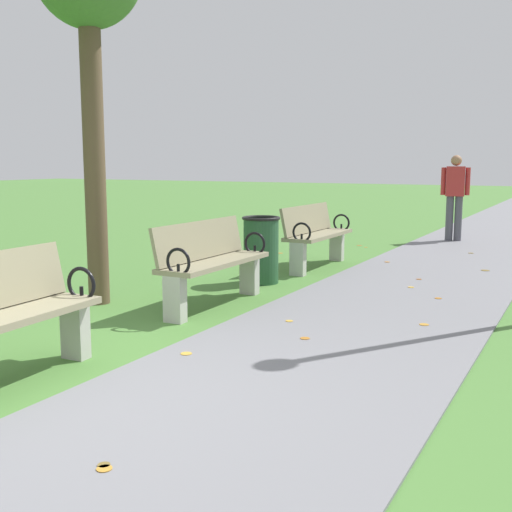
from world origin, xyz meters
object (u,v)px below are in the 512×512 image
at_px(park_bench_2, 211,261).
at_px(park_bench_3, 316,234).
at_px(pedestrian_walking, 455,193).
at_px(trash_bin, 261,250).

distance_m(park_bench_2, park_bench_3, 2.84).
distance_m(park_bench_2, pedestrian_walking, 6.97).
height_order(park_bench_3, trash_bin, park_bench_3).
relative_size(park_bench_2, park_bench_3, 1.00).
bearing_deg(trash_bin, pedestrian_walking, 76.35).
bearing_deg(pedestrian_walking, park_bench_2, -99.71).
bearing_deg(trash_bin, park_bench_2, -84.06).
height_order(park_bench_3, pedestrian_walking, pedestrian_walking).
relative_size(park_bench_3, trash_bin, 1.91).
xyz_separation_m(park_bench_2, park_bench_3, (0.00, 2.84, 0.00)).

